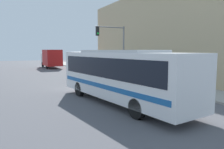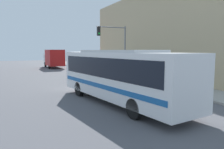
% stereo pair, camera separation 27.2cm
% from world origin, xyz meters
% --- Properties ---
extents(ground_plane, '(120.00, 120.00, 0.00)m').
position_xyz_m(ground_plane, '(0.00, 0.00, 0.00)').
color(ground_plane, '#515156').
extents(sidewalk, '(3.26, 70.00, 0.14)m').
position_xyz_m(sidewalk, '(6.13, 20.00, 0.07)').
color(sidewalk, gray).
rests_on(sidewalk, ground_plane).
extents(building_facade, '(6.00, 23.38, 9.53)m').
position_xyz_m(building_facade, '(10.76, 12.69, 4.76)').
color(building_facade, tan).
rests_on(building_facade, ground_plane).
extents(city_bus, '(3.60, 10.23, 3.04)m').
position_xyz_m(city_bus, '(-0.39, 2.04, 1.75)').
color(city_bus, white).
rests_on(city_bus, ground_plane).
extents(delivery_truck, '(2.43, 7.03, 3.11)m').
position_xyz_m(delivery_truck, '(1.23, 29.58, 1.69)').
color(delivery_truck, '#B21919').
rests_on(delivery_truck, ground_plane).
extents(fire_hydrant, '(0.26, 0.34, 0.82)m').
position_xyz_m(fire_hydrant, '(5.10, 2.08, 0.54)').
color(fire_hydrant, red).
rests_on(fire_hydrant, sidewalk).
extents(traffic_light_pole, '(3.28, 0.35, 5.37)m').
position_xyz_m(traffic_light_pole, '(4.14, 11.50, 3.82)').
color(traffic_light_pole, slate).
rests_on(traffic_light_pole, sidewalk).
extents(parking_meter, '(0.14, 0.14, 1.25)m').
position_xyz_m(parking_meter, '(5.10, 7.36, 0.99)').
color(parking_meter, slate).
rests_on(parking_meter, sidewalk).
extents(pedestrian_near_corner, '(0.34, 0.34, 1.75)m').
position_xyz_m(pedestrian_near_corner, '(5.89, 15.80, 1.03)').
color(pedestrian_near_corner, '#23283D').
rests_on(pedestrian_near_corner, sidewalk).
extents(pedestrian_mid_block, '(0.34, 0.34, 1.69)m').
position_xyz_m(pedestrian_mid_block, '(6.35, 4.98, 1.00)').
color(pedestrian_mid_block, slate).
rests_on(pedestrian_mid_block, sidewalk).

